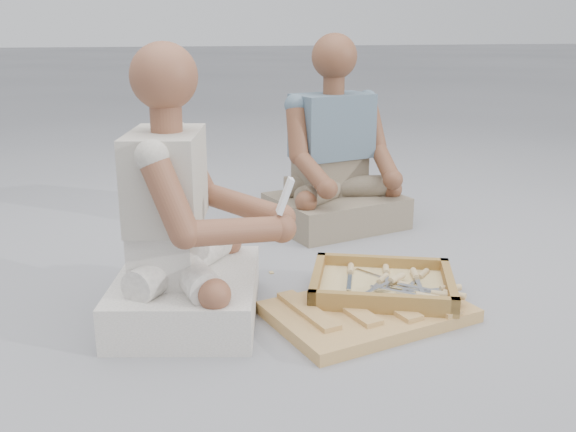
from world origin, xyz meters
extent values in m
plane|color=gray|center=(0.00, 0.00, 0.00)|extent=(60.00, 60.00, 0.00)
cube|color=#8F5C37|center=(0.23, 0.03, 0.02)|extent=(0.67, 0.52, 0.04)
cube|color=brown|center=(0.31, 0.13, 0.05)|extent=(0.56, 0.51, 0.01)
cube|color=brown|center=(0.37, 0.28, 0.08)|extent=(0.43, 0.19, 0.05)
cube|color=brown|center=(0.25, -0.03, 0.08)|extent=(0.43, 0.19, 0.05)
cube|color=brown|center=(0.51, 0.05, 0.08)|extent=(0.16, 0.35, 0.05)
cube|color=brown|center=(0.11, 0.21, 0.08)|extent=(0.16, 0.35, 0.05)
cube|color=#D6C07E|center=(0.31, 0.13, 0.06)|extent=(0.49, 0.43, 0.01)
cube|color=silver|center=(0.32, 0.21, 0.06)|extent=(0.09, 0.14, 0.00)
cylinder|color=tan|center=(0.37, 0.12, 0.06)|extent=(0.05, 0.07, 0.02)
cube|color=silver|center=(0.40, 0.10, 0.06)|extent=(0.12, 0.11, 0.00)
cylinder|color=tan|center=(0.48, 0.17, 0.06)|extent=(0.07, 0.06, 0.02)
cube|color=silver|center=(0.37, 0.06, 0.07)|extent=(0.12, 0.11, 0.00)
cylinder|color=tan|center=(0.46, -0.01, 0.07)|extent=(0.07, 0.06, 0.02)
cube|color=silver|center=(0.40, 0.05, 0.06)|extent=(0.15, 0.02, 0.00)
cylinder|color=tan|center=(0.51, 0.04, 0.06)|extent=(0.07, 0.02, 0.02)
cube|color=silver|center=(0.22, 0.17, 0.07)|extent=(0.07, 0.14, 0.00)
cylinder|color=tan|center=(0.26, 0.28, 0.07)|extent=(0.05, 0.07, 0.02)
cube|color=silver|center=(0.41, 0.06, 0.07)|extent=(0.05, 0.15, 0.00)
cylinder|color=tan|center=(0.44, 0.17, 0.07)|extent=(0.04, 0.07, 0.02)
cube|color=silver|center=(0.41, 0.05, 0.07)|extent=(0.12, 0.11, 0.00)
cylinder|color=tan|center=(0.49, -0.03, 0.07)|extent=(0.07, 0.06, 0.02)
cube|color=silver|center=(0.27, 0.07, 0.08)|extent=(0.13, 0.09, 0.00)
cylinder|color=tan|center=(0.36, 0.13, 0.08)|extent=(0.07, 0.06, 0.02)
cube|color=silver|center=(0.31, 0.05, 0.07)|extent=(0.12, 0.11, 0.00)
cylinder|color=tan|center=(0.40, -0.03, 0.07)|extent=(0.07, 0.06, 0.02)
cube|color=silver|center=(0.33, 0.14, 0.07)|extent=(0.07, 0.15, 0.00)
cylinder|color=tan|center=(0.37, 0.24, 0.07)|extent=(0.04, 0.07, 0.02)
cube|color=silver|center=(0.26, 0.09, 0.06)|extent=(0.11, 0.12, 0.00)
cylinder|color=tan|center=(0.33, 0.17, 0.06)|extent=(0.06, 0.07, 0.02)
cube|color=#D6C07E|center=(0.02, 0.47, 0.00)|extent=(0.02, 0.02, 0.00)
cube|color=#D6C07E|center=(0.44, 0.31, 0.00)|extent=(0.02, 0.02, 0.00)
cube|color=#D6C07E|center=(0.33, 0.04, 0.00)|extent=(0.02, 0.02, 0.00)
cube|color=#D6C07E|center=(0.49, 0.33, 0.00)|extent=(0.02, 0.02, 0.00)
cube|color=#D6C07E|center=(0.59, -0.02, 0.00)|extent=(0.02, 0.02, 0.00)
cube|color=#D6C07E|center=(0.26, 0.43, 0.00)|extent=(0.02, 0.02, 0.00)
cube|color=#D6C07E|center=(-0.01, -0.03, 0.00)|extent=(0.02, 0.02, 0.00)
cube|color=#D6C07E|center=(0.18, 0.30, 0.00)|extent=(0.02, 0.02, 0.00)
cube|color=#D6C07E|center=(0.09, -0.12, 0.00)|extent=(0.02, 0.02, 0.00)
cube|color=#D6C07E|center=(0.04, 0.20, 0.00)|extent=(0.02, 0.02, 0.00)
cube|color=#D6C07E|center=(0.41, 0.43, 0.00)|extent=(0.02, 0.02, 0.00)
cube|color=#D6C07E|center=(0.36, 0.11, 0.00)|extent=(0.02, 0.02, 0.00)
cube|color=silver|center=(-0.31, 0.18, 0.07)|extent=(0.54, 0.62, 0.14)
cube|color=silver|center=(-0.37, 0.19, 0.22)|extent=(0.25, 0.33, 0.17)
cube|color=#B9B3A3|center=(-0.36, 0.19, 0.44)|extent=(0.28, 0.37, 0.28)
sphere|color=brown|center=(-0.35, 0.19, 0.74)|extent=(0.19, 0.19, 0.19)
sphere|color=brown|center=(-0.02, 0.16, 0.30)|extent=(0.09, 0.09, 0.09)
sphere|color=brown|center=(-0.04, 0.06, 0.30)|extent=(0.09, 0.09, 0.09)
cube|color=#796957|center=(0.43, 0.97, 0.07)|extent=(0.64, 0.56, 0.14)
cube|color=#796957|center=(0.42, 1.03, 0.22)|extent=(0.34, 0.26, 0.17)
cube|color=#4F5D6C|center=(0.42, 1.02, 0.45)|extent=(0.38, 0.29, 0.28)
sphere|color=brown|center=(0.42, 1.01, 0.75)|extent=(0.20, 0.20, 0.20)
sphere|color=brown|center=(0.64, 0.84, 0.23)|extent=(0.09, 0.09, 0.09)
sphere|color=brown|center=(0.32, 0.75, 0.23)|extent=(0.09, 0.09, 0.09)
cube|color=white|center=(-0.03, 0.06, 0.40)|extent=(0.06, 0.05, 0.11)
cube|color=black|center=(-0.03, 0.06, 0.41)|extent=(0.02, 0.04, 0.03)
camera|label=1|loc=(-0.46, -1.68, 0.87)|focal=40.00mm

